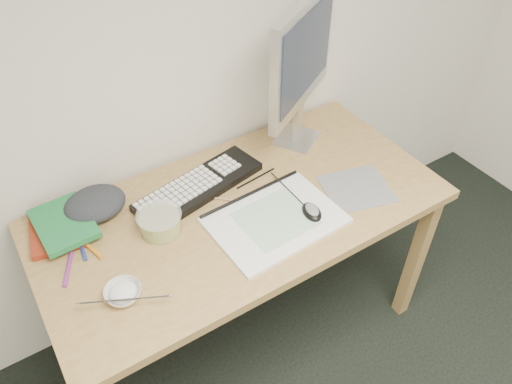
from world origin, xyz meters
TOP-DOWN VIEW (x-y plane):
  - desk at (0.03, 1.43)m, footprint 1.40×0.70m
  - mousepad at (0.42, 1.29)m, footprint 0.28×0.26m
  - sketchpad at (0.08, 1.31)m, footprint 0.44×0.32m
  - keyboard at (-0.06, 1.59)m, footprint 0.50×0.25m
  - monitor at (0.41, 1.64)m, footprint 0.43×0.28m
  - mouse at (0.20, 1.27)m, footprint 0.08×0.10m
  - rice_bowl at (-0.45, 1.29)m, footprint 0.12×0.12m
  - chopsticks at (-0.46, 1.25)m, footprint 0.24×0.13m
  - fruit_tub at (-0.25, 1.48)m, footprint 0.15×0.15m
  - book_red at (-0.54, 1.66)m, footprint 0.21×0.25m
  - book_green at (-0.52, 1.64)m, footprint 0.18×0.24m
  - cloth_lump at (-0.40, 1.67)m, footprint 0.19×0.17m
  - pencil_pink at (0.04, 1.45)m, footprint 0.16×0.03m
  - pencil_tan at (-0.01, 1.49)m, footprint 0.15×0.14m
  - pencil_black at (0.15, 1.53)m, footprint 0.17×0.03m
  - marker_blue at (-0.50, 1.54)m, footprint 0.02×0.12m
  - marker_orange at (-0.48, 1.53)m, footprint 0.05×0.14m
  - marker_purple at (-0.56, 1.47)m, footprint 0.07×0.12m

SIDE VIEW (x-z plane):
  - desk at x=0.03m, z-range 0.29..1.04m
  - mousepad at x=0.42m, z-range 0.75..0.75m
  - pencil_pink at x=0.04m, z-range 0.75..0.76m
  - pencil_black at x=0.15m, z-range 0.75..0.76m
  - pencil_tan at x=-0.01m, z-range 0.75..0.76m
  - marker_blue at x=-0.50m, z-range 0.75..0.76m
  - marker_purple at x=-0.56m, z-range 0.75..0.76m
  - sketchpad at x=0.08m, z-range 0.75..0.76m
  - marker_orange at x=-0.48m, z-range 0.75..0.76m
  - book_red at x=-0.54m, z-range 0.75..0.77m
  - keyboard at x=-0.06m, z-range 0.75..0.78m
  - rice_bowl at x=-0.45m, z-range 0.75..0.78m
  - mouse at x=0.20m, z-range 0.76..0.79m
  - book_green at x=-0.52m, z-range 0.77..0.79m
  - fruit_tub at x=-0.25m, z-range 0.75..0.82m
  - cloth_lump at x=-0.40m, z-range 0.75..0.82m
  - chopsticks at x=-0.46m, z-range 0.78..0.80m
  - monitor at x=0.41m, z-range 0.82..1.38m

